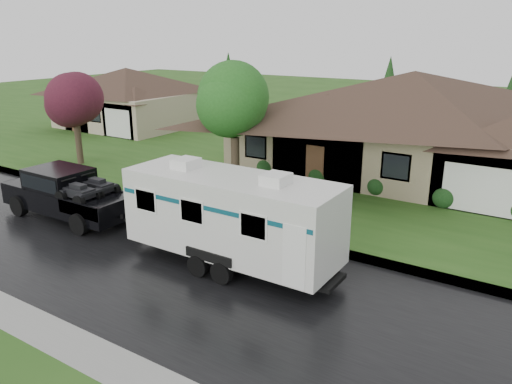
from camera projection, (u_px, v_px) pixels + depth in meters
ground at (233, 256)px, 17.94m from camera, size 140.00×140.00×0.00m
road at (197, 278)px, 16.34m from camera, size 140.00×8.00×0.01m
curb at (266, 234)px, 19.72m from camera, size 140.00×0.50×0.15m
lawn at (377, 165)px, 29.91m from camera, size 140.00×26.00×0.15m
house_main at (416, 112)px, 26.73m from camera, size 19.44×10.80×6.90m
house_far at (128, 93)px, 40.97m from camera, size 10.80×8.64×5.80m
tree_left_green at (235, 105)px, 23.63m from camera, size 3.71×3.71×6.15m
tree_red at (74, 103)px, 29.01m from camera, size 3.16×3.16×5.24m
shrub_row at (377, 185)px, 24.15m from camera, size 13.60×1.00×1.00m
pickup_truck at (65, 192)px, 21.47m from camera, size 6.39×2.43×2.13m
travel_trailer at (232, 214)px, 16.69m from camera, size 7.88×2.77×3.54m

